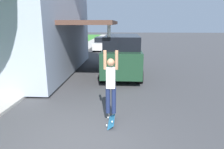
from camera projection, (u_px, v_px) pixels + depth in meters
ground_plane at (77, 139)px, 5.06m from camera, size 120.00×120.00×0.00m
sidewalk at (38, 75)px, 11.06m from camera, size 1.80×80.00×0.10m
suv_parked at (122, 55)px, 10.94m from camera, size 2.10×4.55×2.22m
car_down_street at (103, 44)px, 21.74m from camera, size 1.88×4.12×1.41m
skateboarder at (111, 82)px, 5.61m from camera, size 0.41×0.21×1.83m
skateboard at (111, 121)px, 5.81m from camera, size 0.22×0.79×0.21m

